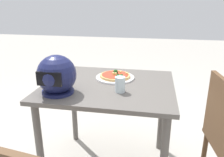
# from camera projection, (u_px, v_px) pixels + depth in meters

# --- Properties ---
(dining_table) EXTENTS (0.96, 0.82, 0.76)m
(dining_table) POSITION_uv_depth(u_px,v_px,m) (109.00, 97.00, 1.74)
(dining_table) COLOR #5B5651
(dining_table) RESTS_ON ground
(pizza_plate) EXTENTS (0.31, 0.31, 0.01)m
(pizza_plate) POSITION_uv_depth(u_px,v_px,m) (115.00, 78.00, 1.83)
(pizza_plate) COLOR white
(pizza_plate) RESTS_ON dining_table
(pizza) EXTENTS (0.24, 0.24, 0.05)m
(pizza) POSITION_uv_depth(u_px,v_px,m) (115.00, 75.00, 1.82)
(pizza) COLOR tan
(pizza) RESTS_ON pizza_plate
(motorcycle_helmet) EXTENTS (0.26, 0.26, 0.26)m
(motorcycle_helmet) POSITION_uv_depth(u_px,v_px,m) (57.00, 75.00, 1.50)
(motorcycle_helmet) COLOR #191E4C
(motorcycle_helmet) RESTS_ON dining_table
(drinking_glass) EXTENTS (0.07, 0.07, 0.11)m
(drinking_glass) POSITION_uv_depth(u_px,v_px,m) (120.00, 84.00, 1.54)
(drinking_glass) COLOR silver
(drinking_glass) RESTS_ON dining_table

